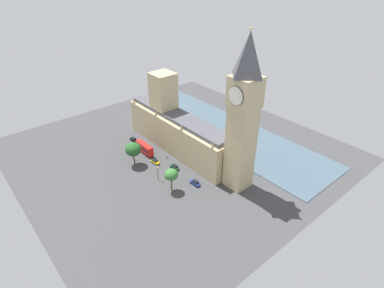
% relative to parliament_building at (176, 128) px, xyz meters
% --- Properties ---
extents(ground_plane, '(130.81, 130.81, 0.00)m').
position_rel_parliament_building_xyz_m(ground_plane, '(1.99, 2.07, -9.96)').
color(ground_plane, '#424244').
extents(river_thames, '(33.07, 117.73, 0.25)m').
position_rel_parliament_building_xyz_m(river_thames, '(-28.22, 2.07, -9.84)').
color(river_thames, '#475B6B').
rests_on(river_thames, ground).
extents(parliament_building, '(13.02, 60.81, 33.28)m').
position_rel_parliament_building_xyz_m(parliament_building, '(0.00, 0.00, 0.00)').
color(parliament_building, tan).
rests_on(parliament_building, ground).
extents(clock_tower, '(9.34, 9.34, 58.54)m').
position_rel_parliament_building_xyz_m(clock_tower, '(-0.62, 37.14, 20.35)').
color(clock_tower, tan).
rests_on(clock_tower, ground).
extents(car_black_opposite_hall, '(2.07, 4.20, 1.74)m').
position_rel_parliament_building_xyz_m(car_black_opposite_hall, '(12.39, -17.89, -9.08)').
color(car_black_opposite_hall, black).
rests_on(car_black_opposite_hall, ground).
extents(double_decker_bus_under_trees, '(2.69, 10.51, 4.75)m').
position_rel_parliament_building_xyz_m(double_decker_bus_under_trees, '(14.20, -5.25, -7.33)').
color(double_decker_bus_under_trees, red).
rests_on(double_decker_bus_under_trees, ground).
extents(car_yellow_cab_near_tower, '(2.14, 4.16, 1.74)m').
position_rel_parliament_building_xyz_m(car_yellow_cab_near_tower, '(15.28, 4.54, -9.08)').
color(car_yellow_cab_near_tower, gold).
rests_on(car_yellow_cab_near_tower, ground).
extents(car_dark_green_by_river_gate, '(1.98, 4.44, 1.74)m').
position_rel_parliament_building_xyz_m(car_dark_green_by_river_gate, '(11.50, 13.05, -9.08)').
color(car_dark_green_by_river_gate, '#19472D').
rests_on(car_dark_green_by_river_gate, ground).
extents(car_blue_trailing, '(2.10, 4.45, 1.74)m').
position_rel_parliament_building_xyz_m(car_blue_trailing, '(11.91, 26.70, -9.08)').
color(car_blue_trailing, navy).
rests_on(car_blue_trailing, ground).
extents(pedestrian_kerbside, '(0.71, 0.66, 1.69)m').
position_rel_parliament_building_xyz_m(pedestrian_kerbside, '(9.15, 4.42, -9.20)').
color(pedestrian_kerbside, gray).
rests_on(pedestrian_kerbside, ground).
extents(plane_tree_midblock, '(6.72, 6.72, 10.25)m').
position_rel_parliament_building_xyz_m(plane_tree_midblock, '(22.34, -0.73, -2.60)').
color(plane_tree_midblock, brown).
rests_on(plane_tree_midblock, ground).
extents(plane_tree_far_end, '(5.17, 5.17, 9.33)m').
position_rel_parliament_building_xyz_m(plane_tree_far_end, '(20.78, 23.37, -2.89)').
color(plane_tree_far_end, brown).
rests_on(plane_tree_far_end, ground).
extents(street_lamp_leading, '(0.56, 0.56, 6.03)m').
position_rel_parliament_building_xyz_m(street_lamp_leading, '(20.88, -4.93, -5.73)').
color(street_lamp_leading, black).
rests_on(street_lamp_leading, ground).
extents(street_lamp_corner, '(0.56, 0.56, 6.59)m').
position_rel_parliament_building_xyz_m(street_lamp_corner, '(21.13, 14.87, -5.39)').
color(street_lamp_corner, black).
rests_on(street_lamp_corner, ground).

